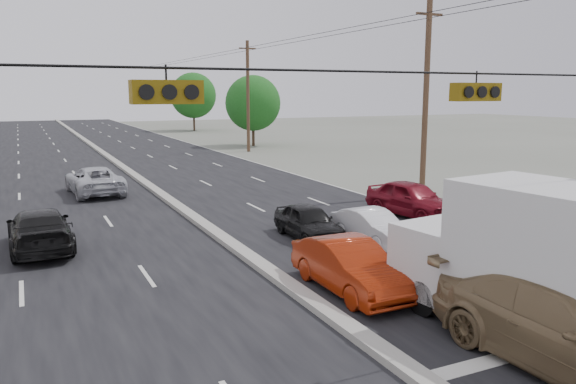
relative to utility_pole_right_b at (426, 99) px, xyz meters
name	(u,v)px	position (x,y,z in m)	size (l,w,h in m)	color
ground	(402,370)	(-12.50, -15.00, -5.11)	(200.00, 200.00, 0.00)	#606356
road_surface	(130,174)	(-12.50, 15.00, -5.11)	(20.00, 160.00, 0.02)	black
center_median	(130,172)	(-12.50, 15.00, -5.01)	(0.50, 160.00, 0.20)	gray
utility_pole_right_b	(426,99)	(0.00, 0.00, 0.00)	(1.60, 0.30, 10.00)	#422D1E
utility_pole_right_c	(248,96)	(0.00, 25.00, 0.00)	(1.60, 0.30, 10.00)	#422D1E
traffic_signals	(472,90)	(-11.10, -15.00, 0.39)	(25.00, 0.30, 0.54)	black
tree_right_mid	(253,103)	(2.50, 30.00, -0.77)	(5.60, 5.60, 7.14)	#382619
tree_right_far	(193,95)	(3.50, 55.00, -0.15)	(6.40, 6.40, 8.16)	#382619
box_truck	(544,263)	(-8.98, -15.22, -3.31)	(3.24, 7.16, 3.51)	black
tan_sedan	(575,329)	(-9.50, -16.47, -4.22)	(2.49, 6.13, 1.78)	brown
red_sedan	(350,267)	(-11.10, -10.74, -4.39)	(1.51, 4.33, 1.43)	maroon
queue_car_a	(309,222)	(-9.50, -5.22, -4.46)	(1.53, 3.79, 1.29)	black
queue_car_b	(372,227)	(-7.70, -6.78, -4.50)	(1.29, 3.71, 1.22)	white
queue_car_d	(534,234)	(-3.62, -10.36, -4.37)	(2.08, 5.11, 1.48)	#151155
queue_car_e	(412,199)	(-3.59, -3.73, -4.32)	(1.85, 4.60, 1.57)	maroon
oncoming_near	(40,230)	(-18.65, -2.53, -4.38)	(2.03, 4.98, 1.45)	black
oncoming_far	(94,181)	(-15.59, 8.05, -4.36)	(2.47, 5.35, 1.49)	#BABCC2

